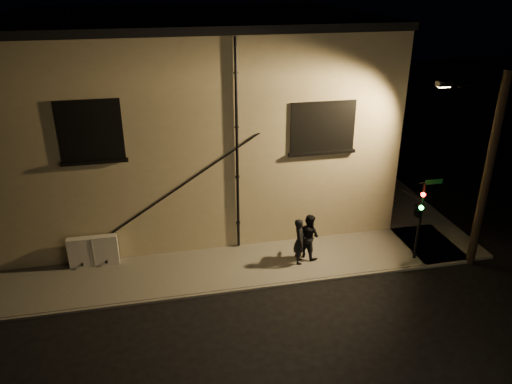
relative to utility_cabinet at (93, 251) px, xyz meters
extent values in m
plane|color=black|center=(7.48, -2.70, -0.72)|extent=(90.00, 90.00, 0.00)
cube|color=#615F57|center=(4.48, -1.20, -0.66)|extent=(20.00, 3.00, 0.12)
cube|color=#615F57|center=(13.98, 5.30, -0.66)|extent=(3.00, 16.00, 0.12)
cube|color=#BEAF88|center=(4.48, 6.30, 3.53)|extent=(16.00, 12.00, 8.50)
cube|color=black|center=(4.48, 6.30, 7.93)|extent=(16.20, 12.20, 0.30)
cube|color=black|center=(0.48, 0.28, 4.68)|extent=(2.20, 0.10, 2.20)
cube|color=black|center=(0.48, 0.29, 4.68)|extent=(1.98, 0.05, 1.98)
cube|color=black|center=(9.08, 0.28, 4.28)|extent=(2.60, 0.10, 2.00)
cube|color=#A5B28C|center=(9.08, 0.29, 4.28)|extent=(2.38, 0.05, 1.78)
cylinder|color=black|center=(5.68, 0.22, 3.59)|extent=(0.11, 0.11, 8.30)
cylinder|color=black|center=(3.48, 0.25, 2.28)|extent=(5.96, 0.04, 3.75)
cylinder|color=black|center=(3.60, 0.25, 2.34)|extent=(5.96, 0.04, 3.75)
cube|color=beige|center=(0.00, 0.00, 0.00)|extent=(1.84, 0.31, 1.21)
imported|color=black|center=(7.75, -1.46, 0.32)|extent=(0.59, 0.76, 1.85)
imported|color=black|center=(8.23, -1.16, 0.32)|extent=(1.05, 1.12, 1.84)
cylinder|color=black|center=(12.32, -2.14, 0.98)|extent=(0.12, 0.12, 3.18)
imported|color=black|center=(12.10, -2.26, 1.66)|extent=(0.85, 1.96, 0.77)
sphere|color=#FF140C|center=(12.12, -2.44, 2.29)|extent=(0.17, 0.17, 0.17)
sphere|color=#14FF3F|center=(12.12, -2.44, 1.76)|extent=(0.17, 0.17, 0.17)
cube|color=#0C4C1E|center=(12.67, -2.14, 2.62)|extent=(0.70, 0.03, 0.18)
cylinder|color=black|center=(14.39, -2.77, 3.03)|extent=(0.31, 0.31, 7.52)
cylinder|color=black|center=(13.59, -2.22, 6.27)|extent=(1.91, 1.04, 0.10)
cube|color=black|center=(12.79, -1.67, 6.17)|extent=(0.55, 0.28, 0.18)
cube|color=#FFC672|center=(12.79, -1.67, 6.07)|extent=(0.42, 0.20, 0.04)
camera|label=1|loc=(2.59, -17.43, 9.81)|focal=35.00mm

